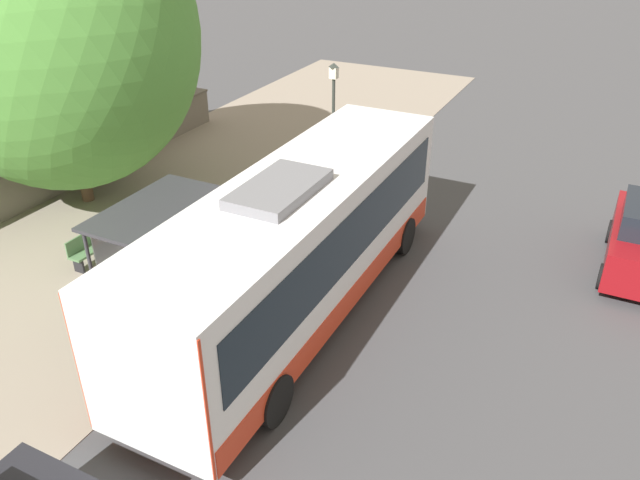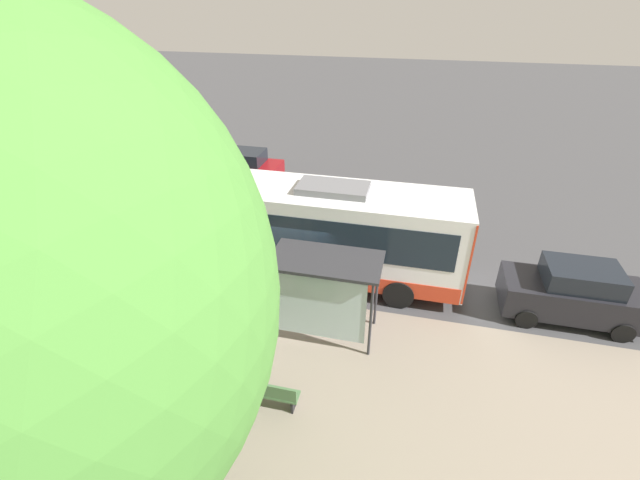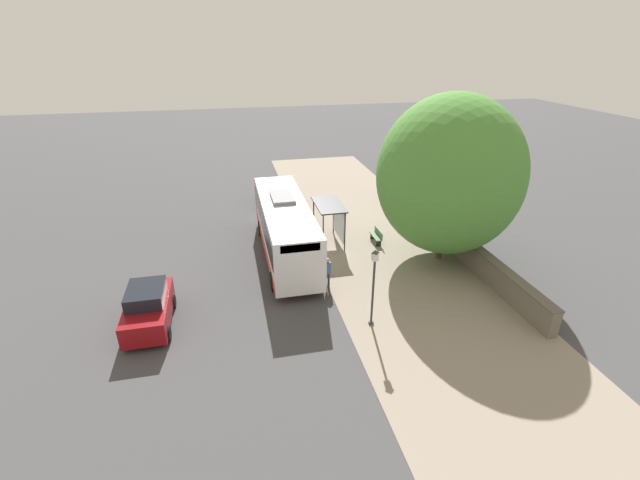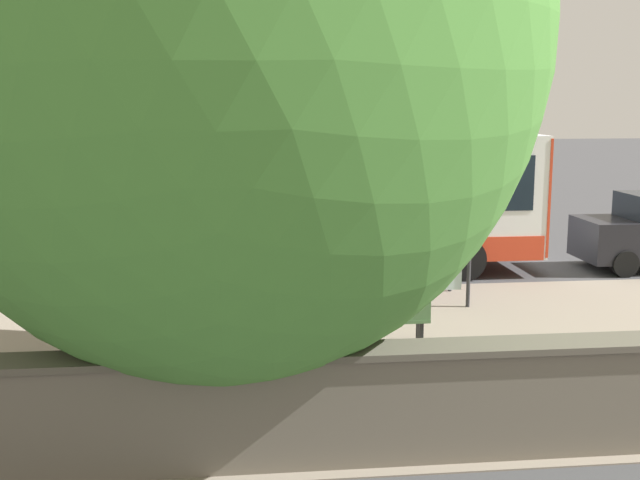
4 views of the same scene
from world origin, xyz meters
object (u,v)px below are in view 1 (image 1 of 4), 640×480
(shade_tree, at_px, (55,35))
(bus, at_px, (299,243))
(street_lamp_near, at_px, (333,110))
(bench, at_px, (92,247))
(pedestrian, at_px, (318,194))
(bus_shelter, at_px, (151,224))

(shade_tree, bearing_deg, bus, -14.34)
(shade_tree, bearing_deg, street_lamp_near, 41.56)
(bench, bearing_deg, pedestrian, 46.33)
(pedestrian, bearing_deg, shade_tree, -166.33)
(street_lamp_near, xyz_separation_m, shade_tree, (-6.01, -5.33, 2.80))
(street_lamp_near, bearing_deg, pedestrian, -71.13)
(pedestrian, bearing_deg, bus, -68.47)
(bus, xyz_separation_m, pedestrian, (-1.58, 4.01, -0.84))
(pedestrian, distance_m, street_lamp_near, 3.98)
(bus_shelter, distance_m, bench, 3.35)
(bus_shelter, relative_size, street_lamp_near, 0.81)
(pedestrian, distance_m, shade_tree, 8.49)
(bus_shelter, height_order, bench, bus_shelter)
(bus, xyz_separation_m, shade_tree, (-8.82, 2.25, 3.23))
(street_lamp_near, bearing_deg, shade_tree, -138.44)
(bench, distance_m, shade_tree, 6.11)
(street_lamp_near, bearing_deg, bus, -69.71)
(pedestrian, height_order, shade_tree, shade_tree)
(bus, distance_m, street_lamp_near, 8.10)
(pedestrian, xyz_separation_m, shade_tree, (-7.24, -1.76, 4.07))
(bus, bearing_deg, street_lamp_near, 110.29)
(pedestrian, relative_size, shade_tree, 0.18)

